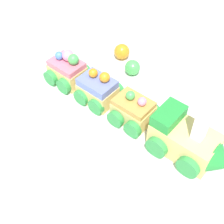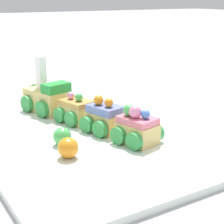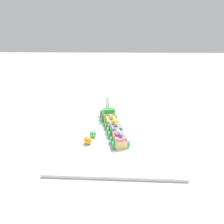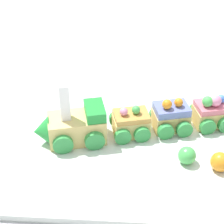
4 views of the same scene
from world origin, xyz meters
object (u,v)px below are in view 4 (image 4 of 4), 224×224
at_px(cake_car_caramel, 130,123).
at_px(gumball_orange, 222,162).
at_px(cake_train_locomotive, 73,127).
at_px(cake_car_strawberry, 213,113).
at_px(cake_car_blueberry, 172,118).
at_px(gumball_green, 188,156).

bearing_deg(cake_car_caramel, gumball_orange, 135.87).
bearing_deg(cake_car_caramel, cake_train_locomotive, -0.05).
bearing_deg(cake_car_strawberry, cake_car_blueberry, -0.26).
height_order(cake_car_strawberry, gumball_green, cake_car_strawberry).
distance_m(cake_car_strawberry, gumball_orange, 0.12).
distance_m(cake_car_strawberry, gumball_green, 0.12).
relative_size(cake_train_locomotive, cake_car_strawberry, 1.70).
bearing_deg(cake_car_strawberry, gumball_orange, 74.19).
relative_size(cake_car_caramel, cake_car_strawberry, 1.00).
distance_m(cake_train_locomotive, gumball_orange, 0.26).
bearing_deg(cake_car_caramel, cake_car_blueberry, 179.96).
bearing_deg(cake_car_blueberry, gumball_orange, 110.73).
bearing_deg(cake_car_strawberry, cake_car_caramel, -0.15).
bearing_deg(cake_car_caramel, cake_car_strawberry, 179.85).
xyz_separation_m(cake_car_blueberry, cake_car_strawberry, (-0.08, -0.02, 0.00)).
distance_m(cake_train_locomotive, gumball_green, 0.20).
xyz_separation_m(cake_car_blueberry, gumball_green, (-0.02, 0.09, -0.01)).
xyz_separation_m(gumball_orange, gumball_green, (0.05, -0.01, -0.00)).
relative_size(cake_train_locomotive, cake_car_blueberry, 1.70).
height_order(cake_car_blueberry, cake_car_strawberry, same).
bearing_deg(gumball_orange, cake_car_caramel, -30.11).
xyz_separation_m(cake_car_blueberry, gumball_orange, (-0.07, 0.11, -0.01)).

